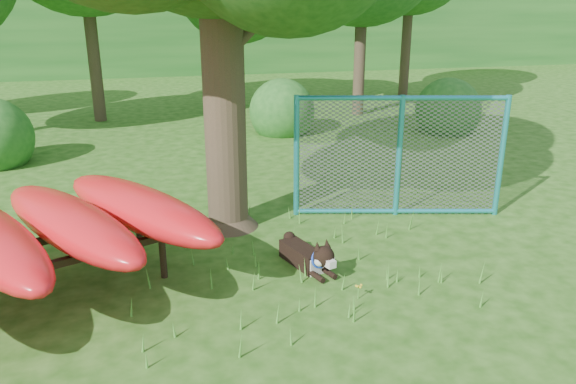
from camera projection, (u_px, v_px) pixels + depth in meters
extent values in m
plane|color=#1D4A0E|center=(296.00, 300.00, 6.91)|extent=(80.00, 80.00, 0.00)
cylinder|color=#362B1D|center=(223.00, 70.00, 8.38)|extent=(0.76, 0.76, 5.04)
cone|color=#362B1D|center=(228.00, 212.00, 9.11)|extent=(1.15, 1.15, 0.50)
cylinder|color=#362B1D|center=(259.00, 20.00, 8.40)|extent=(1.31, 0.91, 1.07)
cylinder|color=brown|center=(220.00, 183.00, 9.06)|extent=(0.13, 0.13, 1.42)
cylinder|color=brown|center=(218.00, 153.00, 8.90)|extent=(0.38, 0.08, 0.08)
cylinder|color=black|center=(163.00, 258.00, 7.41)|extent=(0.12, 0.12, 0.56)
cylinder|color=black|center=(140.00, 239.00, 8.01)|extent=(0.12, 0.12, 0.56)
cube|color=black|center=(44.00, 267.00, 6.49)|extent=(3.15, 1.36, 0.09)
cube|color=black|center=(28.00, 244.00, 7.09)|extent=(3.15, 1.36, 0.09)
ellipsoid|color=red|center=(70.00, 223.00, 6.94)|extent=(2.38, 3.31, 0.54)
ellipsoid|color=red|center=(139.00, 208.00, 7.44)|extent=(2.46, 3.27, 0.54)
cube|color=black|center=(302.00, 255.00, 7.83)|extent=(0.50, 0.81, 0.26)
cube|color=silver|center=(315.00, 265.00, 7.57)|extent=(0.27, 0.22, 0.24)
sphere|color=black|center=(324.00, 256.00, 7.35)|extent=(0.28, 0.28, 0.28)
cube|color=silver|center=(330.00, 263.00, 7.26)|extent=(0.15, 0.18, 0.10)
sphere|color=silver|center=(319.00, 262.00, 7.30)|extent=(0.13, 0.13, 0.13)
sphere|color=silver|center=(330.00, 258.00, 7.39)|extent=(0.13, 0.13, 0.13)
cone|color=black|center=(317.00, 246.00, 7.30)|extent=(0.11, 0.13, 0.14)
cone|color=black|center=(327.00, 243.00, 7.37)|extent=(0.14, 0.15, 0.14)
cylinder|color=black|center=(316.00, 276.00, 7.41)|extent=(0.17, 0.33, 0.08)
cylinder|color=black|center=(328.00, 272.00, 7.51)|extent=(0.17, 0.33, 0.08)
sphere|color=black|center=(289.00, 237.00, 8.16)|extent=(0.17, 0.17, 0.17)
torus|color=blue|center=(320.00, 258.00, 7.44)|extent=(0.28, 0.16, 0.27)
cylinder|color=teal|center=(296.00, 157.00, 9.37)|extent=(0.11, 0.11, 2.06)
cylinder|color=teal|center=(399.00, 157.00, 9.37)|extent=(0.11, 0.11, 2.06)
cylinder|color=teal|center=(501.00, 157.00, 9.36)|extent=(0.11, 0.11, 2.06)
cylinder|color=teal|center=(403.00, 98.00, 9.05)|extent=(3.34, 0.92, 0.08)
cylinder|color=teal|center=(395.00, 211.00, 9.68)|extent=(3.34, 0.92, 0.08)
plane|color=slate|center=(399.00, 157.00, 9.37)|extent=(3.33, 0.84, 3.43)
cylinder|color=#4B922F|center=(358.00, 293.00, 6.93)|extent=(0.02, 0.02, 0.17)
sphere|color=gold|center=(359.00, 286.00, 6.90)|extent=(0.03, 0.03, 0.03)
sphere|color=gold|center=(361.00, 285.00, 6.91)|extent=(0.03, 0.03, 0.03)
sphere|color=gold|center=(356.00, 286.00, 6.93)|extent=(0.03, 0.03, 0.03)
sphere|color=gold|center=(360.00, 287.00, 6.87)|extent=(0.03, 0.03, 0.03)
sphere|color=gold|center=(357.00, 286.00, 6.88)|extent=(0.03, 0.03, 0.03)
cylinder|color=#362B1D|center=(91.00, 32.00, 16.37)|extent=(0.36, 0.36, 5.25)
cylinder|color=#362B1D|center=(239.00, 50.00, 18.56)|extent=(0.36, 0.36, 3.85)
cylinder|color=#362B1D|center=(360.00, 38.00, 17.39)|extent=(0.36, 0.36, 4.76)
cylinder|color=#362B1D|center=(407.00, 30.00, 20.81)|extent=(0.36, 0.36, 4.90)
sphere|color=#1E5A1D|center=(446.00, 132.00, 15.76)|extent=(1.80, 1.80, 1.80)
sphere|color=#1E5A1D|center=(282.00, 133.00, 15.63)|extent=(1.80, 1.80, 1.80)
cube|color=#1E5A1D|center=(168.00, 9.00, 31.61)|extent=(80.00, 12.00, 6.00)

